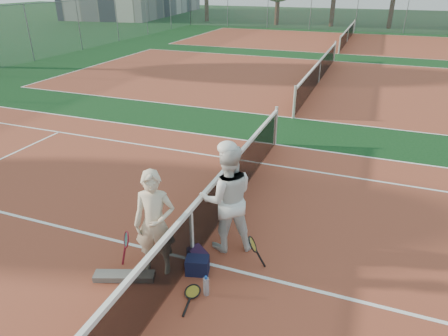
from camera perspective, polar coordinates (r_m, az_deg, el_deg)
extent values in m
plane|color=black|center=(6.84, -4.48, -12.99)|extent=(130.00, 130.00, 0.00)
cube|color=brown|center=(6.83, -4.48, -12.97)|extent=(23.77, 10.97, 0.01)
cube|color=brown|center=(18.94, 13.35, 11.85)|extent=(23.77, 10.97, 0.01)
cube|color=brown|center=(32.17, 17.14, 16.82)|extent=(23.77, 10.97, 0.01)
imported|color=beige|center=(6.20, -9.85, -7.84)|extent=(0.74, 0.60, 1.75)
imported|color=white|center=(6.62, 0.45, -4.38)|extent=(1.15, 1.07, 1.90)
cube|color=black|center=(6.50, -3.82, -13.73)|extent=(0.41, 0.33, 0.28)
cube|color=black|center=(6.67, -3.79, -12.59)|extent=(0.41, 0.39, 0.27)
cube|color=#64605A|center=(6.62, -14.05, -14.76)|extent=(0.95, 0.52, 0.10)
cylinder|color=silver|center=(6.11, -2.57, -16.56)|extent=(0.09, 0.09, 0.30)
cylinder|color=#382314|center=(42.99, 7.65, 22.32)|extent=(0.44, 0.44, 4.10)
cylinder|color=#382314|center=(42.59, 15.38, 22.00)|extent=(0.44, 0.44, 4.58)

